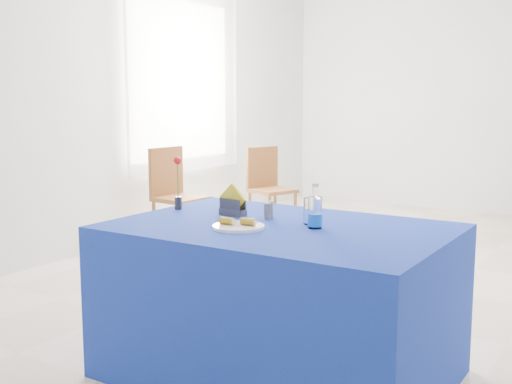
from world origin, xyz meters
TOP-DOWN VIEW (x-y plane):
  - floor at (0.00, 0.00)m, footprint 7.00×7.00m
  - room_shell at (0.00, 0.00)m, footprint 7.00×7.00m
  - window_pane at (-2.47, 0.80)m, footprint 0.04×1.50m
  - curtain at (-2.40, 0.80)m, footprint 0.04×1.75m
  - plate at (0.09, -1.96)m, footprint 0.25×0.25m
  - drinking_glass at (0.33, -1.69)m, footprint 0.06×0.06m
  - salt_shaker at (0.07, -1.64)m, footprint 0.03×0.03m
  - pepper_shaker at (0.09, -1.70)m, footprint 0.03×0.03m
  - blue_table at (0.22, -1.80)m, footprint 1.60×1.10m
  - water_bottle at (0.40, -1.76)m, footprint 0.07×0.07m
  - napkin_holder at (-0.12, -1.69)m, footprint 0.16×0.07m
  - rose_vase at (-0.48, -1.70)m, footprint 0.04×0.04m
  - chair_win_a at (-2.01, 0.11)m, footprint 0.44×0.44m
  - chair_win_b at (-1.66, 1.18)m, footprint 0.50×0.50m
  - banana_pieces at (0.09, -1.96)m, footprint 0.17×0.07m

SIDE VIEW (x-z plane):
  - floor at x=0.00m, z-range 0.00..0.00m
  - blue_table at x=0.22m, z-range 0.00..0.76m
  - chair_win_b at x=-1.66m, z-range 0.07..0.94m
  - chair_win_a at x=-2.01m, z-range 0.07..1.00m
  - plate at x=0.09m, z-range 0.76..0.77m
  - banana_pieces at x=0.09m, z-range 0.77..0.81m
  - salt_shaker at x=0.07m, z-range 0.76..0.84m
  - pepper_shaker at x=0.09m, z-range 0.76..0.84m
  - napkin_holder at x=-0.12m, z-range 0.72..0.89m
  - drinking_glass at x=0.33m, z-range 0.76..0.89m
  - water_bottle at x=0.40m, z-range 0.72..0.94m
  - rose_vase at x=-0.48m, z-range 0.75..1.04m
  - window_pane at x=-2.47m, z-range 0.75..2.35m
  - curtain at x=-2.40m, z-range 0.62..2.48m
  - room_shell at x=0.00m, z-range -1.75..5.25m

